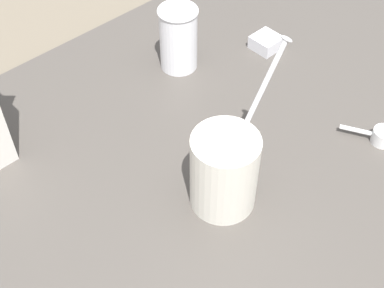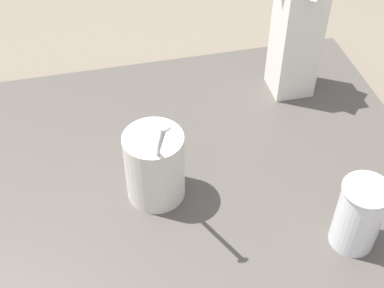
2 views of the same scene
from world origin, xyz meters
name	(u,v)px [view 1 (image 1 of 2)]	position (x,y,z in m)	size (l,w,h in m)	color
ground_plane	(327,174)	(0.00, 0.00, 0.00)	(6.00, 6.00, 0.00)	#665B4C
countertop	(329,168)	(0.00, 0.00, 0.02)	(1.19, 1.19, 0.03)	#47423D
yogurt_tub	(224,168)	(0.07, 0.19, 0.11)	(0.10, 0.17, 0.26)	silver
drinking_cup	(178,37)	(0.37, 0.01, 0.10)	(0.08, 0.08, 0.13)	white
spice_jar	(266,43)	(0.29, -0.16, 0.05)	(0.05, 0.05, 0.03)	silver
measuring_scoop	(381,136)	(-0.03, -0.10, 0.05)	(0.09, 0.06, 0.03)	white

